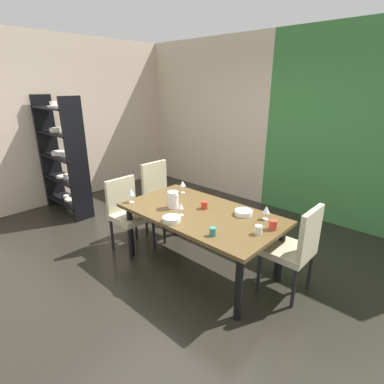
% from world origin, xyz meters
% --- Properties ---
extents(ground_plane, '(5.97, 5.33, 0.02)m').
position_xyz_m(ground_plane, '(0.00, 0.00, -0.01)').
color(ground_plane, black).
extents(back_panel_interior, '(2.88, 0.10, 2.85)m').
position_xyz_m(back_panel_interior, '(-1.55, 2.62, 1.42)').
color(back_panel_interior, beige).
rests_on(back_panel_interior, ground_plane).
extents(garden_window_panel, '(3.09, 0.10, 2.85)m').
position_xyz_m(garden_window_panel, '(1.44, 2.62, 1.42)').
color(garden_window_panel, '#3A783A').
rests_on(garden_window_panel, ground_plane).
extents(left_interior_panel, '(0.10, 5.33, 2.85)m').
position_xyz_m(left_interior_panel, '(-2.94, 0.00, 1.42)').
color(left_interior_panel, beige).
rests_on(left_interior_panel, ground_plane).
extents(dining_table, '(1.79, 0.98, 0.71)m').
position_xyz_m(dining_table, '(0.41, 0.29, 0.64)').
color(dining_table, brown).
rests_on(dining_table, ground_plane).
extents(chair_left_far, '(0.45, 0.44, 1.03)m').
position_xyz_m(chair_left_far, '(-0.58, 0.57, 0.57)').
color(chair_left_far, tan).
rests_on(chair_left_far, ground_plane).
extents(chair_left_near, '(0.45, 0.44, 0.93)m').
position_xyz_m(chair_left_near, '(-0.57, 0.01, 0.53)').
color(chair_left_near, tan).
rests_on(chair_left_near, ground_plane).
extents(chair_right_far, '(0.44, 0.44, 0.97)m').
position_xyz_m(chair_right_far, '(1.41, 0.57, 0.55)').
color(chair_right_far, tan).
rests_on(chair_right_far, ground_plane).
extents(display_shelf, '(1.04, 0.32, 1.89)m').
position_xyz_m(display_shelf, '(-2.32, 0.03, 0.96)').
color(display_shelf, black).
rests_on(display_shelf, ground_plane).
extents(wine_glass_rear, '(0.08, 0.08, 0.16)m').
position_xyz_m(wine_glass_rear, '(-0.17, 0.60, 0.83)').
color(wine_glass_rear, silver).
rests_on(wine_glass_rear, dining_table).
extents(wine_glass_corner, '(0.06, 0.06, 0.14)m').
position_xyz_m(wine_glass_corner, '(0.32, 0.07, 0.81)').
color(wine_glass_corner, silver).
rests_on(wine_glass_corner, dining_table).
extents(wine_glass_center, '(0.08, 0.08, 0.18)m').
position_xyz_m(wine_glass_center, '(-0.39, -0.06, 0.84)').
color(wine_glass_center, silver).
rests_on(wine_glass_center, dining_table).
extents(wine_glass_near_window, '(0.08, 0.08, 0.15)m').
position_xyz_m(wine_glass_near_window, '(1.04, 0.61, 0.82)').
color(wine_glass_near_window, silver).
rests_on(wine_glass_near_window, dining_table).
extents(serving_bowl_east, '(0.19, 0.19, 0.05)m').
position_xyz_m(serving_bowl_east, '(0.36, -0.10, 0.74)').
color(serving_bowl_east, beige).
rests_on(serving_bowl_east, dining_table).
extents(serving_bowl_north, '(0.19, 0.19, 0.05)m').
position_xyz_m(serving_bowl_north, '(0.81, 0.54, 0.74)').
color(serving_bowl_north, white).
rests_on(serving_bowl_north, dining_table).
extents(cup_near_shelf, '(0.08, 0.08, 0.10)m').
position_xyz_m(cup_near_shelf, '(1.21, 0.45, 0.76)').
color(cup_near_shelf, red).
rests_on(cup_near_shelf, dining_table).
extents(cup_west, '(0.06, 0.06, 0.08)m').
position_xyz_m(cup_west, '(0.86, -0.05, 0.75)').
color(cup_west, '#2F776F').
rests_on(cup_west, dining_table).
extents(cup_south, '(0.07, 0.07, 0.09)m').
position_xyz_m(cup_south, '(1.15, 0.27, 0.75)').
color(cup_south, silver).
rests_on(cup_south, dining_table).
extents(cup_left, '(0.08, 0.08, 0.08)m').
position_xyz_m(cup_left, '(0.38, 0.39, 0.75)').
color(cup_left, red).
rests_on(cup_left, dining_table).
extents(pitcher_front, '(0.14, 0.12, 0.20)m').
position_xyz_m(pitcher_front, '(0.11, 0.17, 0.81)').
color(pitcher_front, silver).
rests_on(pitcher_front, dining_table).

